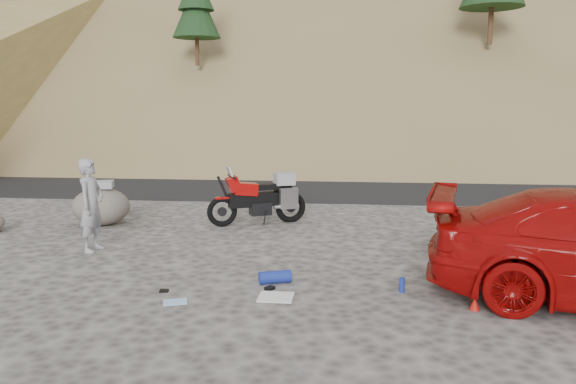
% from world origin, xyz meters
% --- Properties ---
extents(ground, '(140.00, 140.00, 0.00)m').
position_xyz_m(ground, '(0.00, 0.00, 0.00)').
color(ground, '#3F3C3A').
rests_on(ground, ground).
extents(road, '(120.00, 7.00, 0.05)m').
position_xyz_m(road, '(0.00, 9.00, 0.00)').
color(road, black).
rests_on(road, ground).
extents(hillside, '(120.00, 73.00, 46.72)m').
position_xyz_m(hillside, '(-0.05, 40.88, 11.08)').
color(hillside, brown).
rests_on(hillside, ground).
extents(motorcycle, '(2.14, 1.19, 1.36)m').
position_xyz_m(motorcycle, '(0.34, 2.86, 0.58)').
color(motorcycle, black).
rests_on(motorcycle, ground).
extents(man, '(0.46, 0.66, 1.71)m').
position_xyz_m(man, '(-2.42, 0.27, 0.00)').
color(man, '#949398').
rests_on(man, ground).
extents(boulder, '(1.35, 1.17, 1.01)m').
position_xyz_m(boulder, '(-3.21, 2.40, 0.44)').
color(boulder, '#56534A').
rests_on(boulder, ground).
extents(gear_white_cloth, '(0.50, 0.44, 0.02)m').
position_xyz_m(gear_white_cloth, '(1.24, -1.87, 0.01)').
color(gear_white_cloth, white).
rests_on(gear_white_cloth, ground).
extents(gear_blue_mat, '(0.52, 0.34, 0.19)m').
position_xyz_m(gear_blue_mat, '(1.16, -1.25, 0.10)').
color(gear_blue_mat, navy).
rests_on(gear_blue_mat, ground).
extents(gear_bottle, '(0.08, 0.08, 0.22)m').
position_xyz_m(gear_bottle, '(3.04, -1.46, 0.11)').
color(gear_bottle, navy).
rests_on(gear_bottle, ground).
extents(gear_funnel, '(0.16, 0.16, 0.18)m').
position_xyz_m(gear_funnel, '(3.93, -2.07, 0.09)').
color(gear_funnel, red).
rests_on(gear_funnel, ground).
extents(gear_glove_a, '(0.13, 0.10, 0.03)m').
position_xyz_m(gear_glove_a, '(-0.40, -1.80, 0.02)').
color(gear_glove_a, black).
rests_on(gear_glove_a, ground).
extents(gear_glove_b, '(0.16, 0.17, 0.04)m').
position_xyz_m(gear_glove_b, '(1.11, -1.55, 0.02)').
color(gear_glove_b, black).
rests_on(gear_glove_b, ground).
extents(gear_blue_cloth, '(0.38, 0.33, 0.01)m').
position_xyz_m(gear_blue_cloth, '(-0.11, -2.21, 0.01)').
color(gear_blue_cloth, '#98C6EB').
rests_on(gear_blue_cloth, ground).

